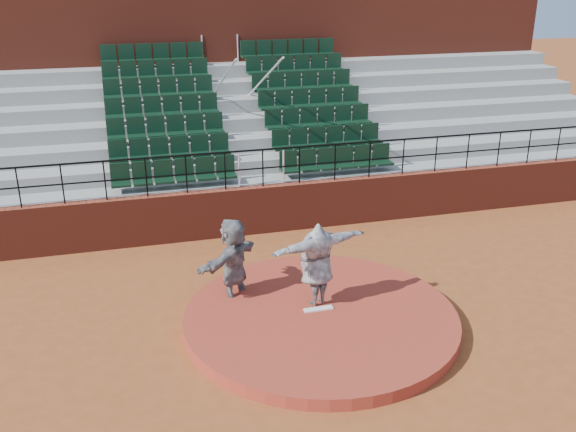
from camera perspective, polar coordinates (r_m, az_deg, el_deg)
name	(u,v)px	position (r m, az deg, el deg)	size (l,w,h in m)	color
ground	(321,324)	(13.15, 2.91, -9.57)	(90.00, 90.00, 0.00)	brown
pitchers_mound	(321,319)	(13.09, 2.92, -9.10)	(5.50, 5.50, 0.25)	#A43624
pitching_rubber	(319,309)	(13.14, 2.73, -8.25)	(0.60, 0.15, 0.03)	white
boundary_wall	(263,209)	(17.22, -2.20, 0.62)	(24.00, 0.30, 1.30)	maroon
wall_railing	(263,160)	(16.77, -2.26, 5.02)	(24.04, 0.05, 1.03)	black
seating_deck	(237,146)	(20.37, -4.59, 6.23)	(24.00, 5.97, 4.63)	gray
press_box_facade	(214,61)	(23.78, -6.62, 13.55)	(24.00, 3.00, 7.10)	maroon
pitcher	(317,264)	(12.99, 2.56, -4.27)	(2.18, 0.59, 1.78)	black
fielder	(233,262)	(13.51, -4.91, -4.08)	(1.79, 0.57, 1.93)	black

